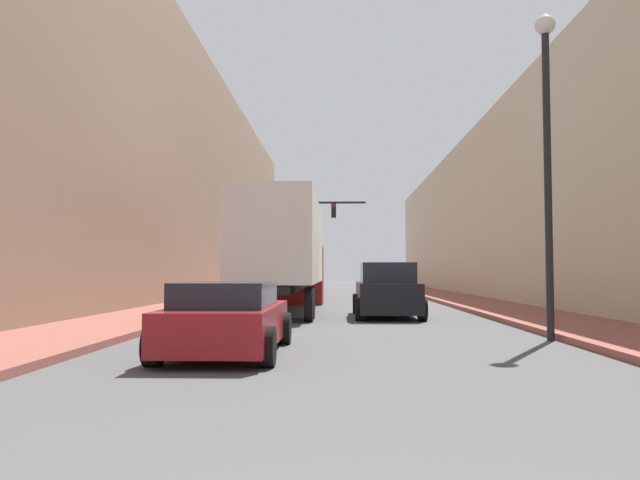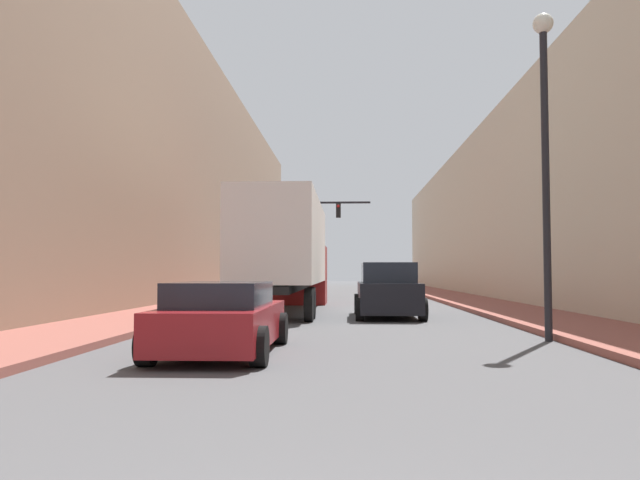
{
  "view_description": "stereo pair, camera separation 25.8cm",
  "coord_description": "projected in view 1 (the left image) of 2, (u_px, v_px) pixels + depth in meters",
  "views": [
    {
      "loc": [
        -0.07,
        -1.77,
        1.47
      ],
      "look_at": [
        -0.63,
        16.43,
        2.41
      ],
      "focal_mm": 35.0,
      "sensor_mm": 36.0,
      "label": 1
    },
    {
      "loc": [
        0.19,
        -1.76,
        1.47
      ],
      "look_at": [
        -0.63,
        16.43,
        2.41
      ],
      "focal_mm": 35.0,
      "sensor_mm": 36.0,
      "label": 2
    }
  ],
  "objects": [
    {
      "name": "traffic_signal_gantry",
      "position": [
        293.0,
        228.0,
        39.39
      ],
      "size": [
        6.16,
        0.35,
        6.16
      ],
      "color": "black",
      "rests_on": "ground"
    },
    {
      "name": "sedan_car",
      "position": [
        228.0,
        319.0,
        11.21
      ],
      "size": [
        2.02,
        4.39,
        1.29
      ],
      "color": "maroon",
      "rests_on": "ground"
    },
    {
      "name": "suv_car",
      "position": [
        387.0,
        292.0,
        20.31
      ],
      "size": [
        2.13,
        4.53,
        1.77
      ],
      "color": "black",
      "rests_on": "ground"
    },
    {
      "name": "building_left",
      "position": [
        137.0,
        166.0,
        32.31
      ],
      "size": [
        6.0,
        80.0,
        13.94
      ],
      "color": "#846B56",
      "rests_on": "ground"
    },
    {
      "name": "semi_truck",
      "position": [
        286.0,
        251.0,
        23.52
      ],
      "size": [
        2.56,
        12.84,
        4.0
      ],
      "color": "silver",
      "rests_on": "ground"
    },
    {
      "name": "sidewalk_right",
      "position": [
        461.0,
        300.0,
        31.45
      ],
      "size": [
        2.98,
        80.0,
        0.15
      ],
      "color": "brown",
      "rests_on": "ground"
    },
    {
      "name": "sidewalk_left",
      "position": [
        221.0,
        299.0,
        31.82
      ],
      "size": [
        2.98,
        80.0,
        0.15
      ],
      "color": "brown",
      "rests_on": "ground"
    },
    {
      "name": "street_lamp",
      "position": [
        547.0,
        131.0,
        13.51
      ],
      "size": [
        0.44,
        0.44,
        7.1
      ],
      "color": "black",
      "rests_on": "ground"
    },
    {
      "name": "building_right",
      "position": [
        549.0,
        205.0,
        31.56
      ],
      "size": [
        6.0,
        80.0,
        9.72
      ],
      "color": "beige",
      "rests_on": "ground"
    }
  ]
}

